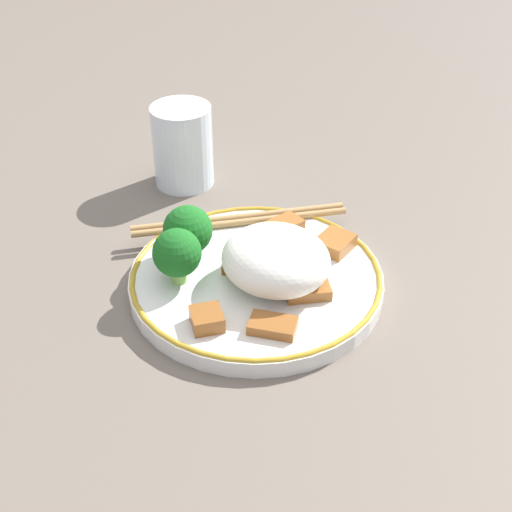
# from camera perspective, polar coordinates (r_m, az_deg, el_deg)

# --- Properties ---
(ground_plane) EXTENTS (3.00, 3.00, 0.00)m
(ground_plane) POSITION_cam_1_polar(r_m,az_deg,el_deg) (0.64, 0.00, -2.56)
(ground_plane) COLOR #665B51
(plate) EXTENTS (0.22, 0.22, 0.02)m
(plate) POSITION_cam_1_polar(r_m,az_deg,el_deg) (0.63, 0.00, -1.89)
(plate) COLOR white
(plate) RESTS_ON ground_plane
(rice_mound) EXTENTS (0.09, 0.09, 0.05)m
(rice_mound) POSITION_cam_1_polar(r_m,az_deg,el_deg) (0.61, 1.81, -0.09)
(rice_mound) COLOR white
(rice_mound) RESTS_ON plate
(broccoli_back_left) EXTENTS (0.04, 0.04, 0.05)m
(broccoli_back_left) POSITION_cam_1_polar(r_m,az_deg,el_deg) (0.63, -5.48, 2.00)
(broccoli_back_left) COLOR #7FB756
(broccoli_back_left) RESTS_ON plate
(broccoli_back_center) EXTENTS (0.04, 0.04, 0.05)m
(broccoli_back_center) POSITION_cam_1_polar(r_m,az_deg,el_deg) (0.61, -6.34, 0.20)
(broccoli_back_center) COLOR #7FB756
(broccoli_back_center) RESTS_ON plate
(meat_near_front) EXTENTS (0.04, 0.03, 0.01)m
(meat_near_front) POSITION_cam_1_polar(r_m,az_deg,el_deg) (0.68, 2.10, 2.42)
(meat_near_front) COLOR #995B28
(meat_near_front) RESTS_ON plate
(meat_near_left) EXTENTS (0.03, 0.03, 0.01)m
(meat_near_left) POSITION_cam_1_polar(r_m,az_deg,el_deg) (0.66, 6.33, 1.03)
(meat_near_left) COLOR #995B28
(meat_near_left) RESTS_ON plate
(meat_near_right) EXTENTS (0.03, 0.04, 0.01)m
(meat_near_right) POSITION_cam_1_polar(r_m,az_deg,el_deg) (0.57, 1.34, -5.59)
(meat_near_right) COLOR brown
(meat_near_right) RESTS_ON plate
(meat_near_back) EXTENTS (0.04, 0.04, 0.01)m
(meat_near_back) POSITION_cam_1_polar(r_m,az_deg,el_deg) (0.60, 4.25, -2.76)
(meat_near_back) COLOR #995B28
(meat_near_back) RESTS_ON plate
(meat_on_rice_edge) EXTENTS (0.04, 0.04, 0.01)m
(meat_on_rice_edge) POSITION_cam_1_polar(r_m,az_deg,el_deg) (0.57, -3.95, -5.05)
(meat_on_rice_edge) COLOR brown
(meat_on_rice_edge) RESTS_ON plate
(meat_mid_left) EXTENTS (0.03, 0.03, 0.01)m
(meat_mid_left) POSITION_cam_1_polar(r_m,az_deg,el_deg) (0.65, 0.98, 0.37)
(meat_mid_left) COLOR #9E6633
(meat_mid_left) RESTS_ON plate
(meat_mid_right) EXTENTS (0.04, 0.03, 0.01)m
(meat_mid_right) POSITION_cam_1_polar(r_m,az_deg,el_deg) (0.63, -1.50, -0.89)
(meat_mid_right) COLOR brown
(meat_mid_right) RESTS_ON plate
(chopsticks) EXTENTS (0.16, 0.16, 0.01)m
(chopsticks) POSITION_cam_1_polar(r_m,az_deg,el_deg) (0.69, -1.31, 2.92)
(chopsticks) COLOR #AD8451
(chopsticks) RESTS_ON plate
(drinking_glass) EXTENTS (0.06, 0.06, 0.09)m
(drinking_glass) POSITION_cam_1_polar(r_m,az_deg,el_deg) (0.78, -5.88, 8.76)
(drinking_glass) COLOR silver
(drinking_glass) RESTS_ON ground_plane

